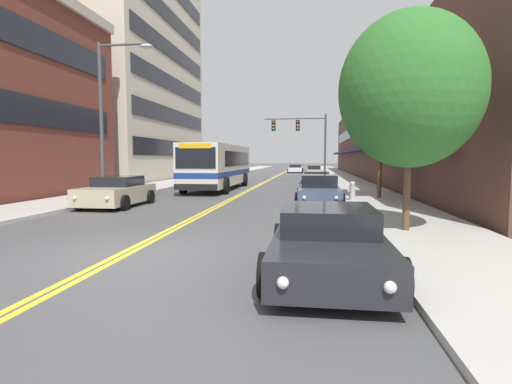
{
  "coord_description": "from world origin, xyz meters",
  "views": [
    {
      "loc": [
        4.03,
        -8.06,
        2.08
      ],
      "look_at": [
        0.17,
        19.75,
        -0.3
      ],
      "focal_mm": 28.0,
      "sensor_mm": 36.0,
      "label": 1
    }
  ],
  "objects_px": {
    "car_red_parked_right_mid": "(316,182)",
    "street_tree_right_mid": "(381,109)",
    "city_bus": "(219,164)",
    "car_beige_parked_left_mid": "(117,192)",
    "car_charcoal_parked_right_foreground": "(328,243)",
    "car_slate_blue_parked_right_end": "(319,191)",
    "car_champagne_parked_right_far": "(314,171)",
    "street_lamp_left_near": "(109,107)",
    "car_navy_parked_left_near": "(227,173)",
    "street_tree_right_near": "(410,90)",
    "fire_hydrant": "(352,191)",
    "traffic_signal_mast": "(303,134)",
    "car_white_moving_lead": "(295,169)"
  },
  "relations": [
    {
      "from": "car_red_parked_right_mid",
      "to": "street_tree_right_mid",
      "type": "xyz_separation_m",
      "value": [
        3.04,
        -4.35,
        3.88
      ]
    },
    {
      "from": "city_bus",
      "to": "car_beige_parked_left_mid",
      "type": "bearing_deg",
      "value": -101.91
    },
    {
      "from": "city_bus",
      "to": "car_charcoal_parked_right_foreground",
      "type": "bearing_deg",
      "value": -71.31
    },
    {
      "from": "car_slate_blue_parked_right_end",
      "to": "street_tree_right_mid",
      "type": "distance_m",
      "value": 5.41
    },
    {
      "from": "car_champagne_parked_right_far",
      "to": "street_lamp_left_near",
      "type": "relative_size",
      "value": 0.61
    },
    {
      "from": "car_navy_parked_left_near",
      "to": "street_tree_right_mid",
      "type": "height_order",
      "value": "street_tree_right_mid"
    },
    {
      "from": "car_slate_blue_parked_right_end",
      "to": "street_tree_right_near",
      "type": "distance_m",
      "value": 7.94
    },
    {
      "from": "car_beige_parked_left_mid",
      "to": "fire_hydrant",
      "type": "height_order",
      "value": "car_beige_parked_left_mid"
    },
    {
      "from": "car_beige_parked_left_mid",
      "to": "fire_hydrant",
      "type": "xyz_separation_m",
      "value": [
        10.26,
        2.93,
        -0.06
      ]
    },
    {
      "from": "street_tree_right_near",
      "to": "fire_hydrant",
      "type": "distance_m",
      "value": 8.57
    },
    {
      "from": "car_beige_parked_left_mid",
      "to": "car_champagne_parked_right_far",
      "type": "bearing_deg",
      "value": 74.63
    },
    {
      "from": "car_navy_parked_left_near",
      "to": "car_charcoal_parked_right_foreground",
      "type": "height_order",
      "value": "car_navy_parked_left_near"
    },
    {
      "from": "traffic_signal_mast",
      "to": "fire_hydrant",
      "type": "height_order",
      "value": "traffic_signal_mast"
    },
    {
      "from": "traffic_signal_mast",
      "to": "street_lamp_left_near",
      "type": "distance_m",
      "value": 20.41
    },
    {
      "from": "car_beige_parked_left_mid",
      "to": "street_tree_right_near",
      "type": "relative_size",
      "value": 0.73
    },
    {
      "from": "car_red_parked_right_mid",
      "to": "city_bus",
      "type": "bearing_deg",
      "value": 166.3
    },
    {
      "from": "fire_hydrant",
      "to": "street_tree_right_near",
      "type": "bearing_deg",
      "value": -85.23
    },
    {
      "from": "street_tree_right_mid",
      "to": "car_red_parked_right_mid",
      "type": "bearing_deg",
      "value": 124.98
    },
    {
      "from": "car_beige_parked_left_mid",
      "to": "street_tree_right_mid",
      "type": "xyz_separation_m",
      "value": [
        11.69,
        4.26,
        3.87
      ]
    },
    {
      "from": "car_navy_parked_left_near",
      "to": "fire_hydrant",
      "type": "relative_size",
      "value": 4.77
    },
    {
      "from": "car_navy_parked_left_near",
      "to": "street_lamp_left_near",
      "type": "height_order",
      "value": "street_lamp_left_near"
    },
    {
      "from": "fire_hydrant",
      "to": "city_bus",
      "type": "bearing_deg",
      "value": 138.15
    },
    {
      "from": "car_beige_parked_left_mid",
      "to": "car_charcoal_parked_right_foreground",
      "type": "distance_m",
      "value": 12.51
    },
    {
      "from": "city_bus",
      "to": "car_red_parked_right_mid",
      "type": "distance_m",
      "value": 6.77
    },
    {
      "from": "car_red_parked_right_mid",
      "to": "street_lamp_left_near",
      "type": "distance_m",
      "value": 12.75
    },
    {
      "from": "street_tree_right_mid",
      "to": "car_beige_parked_left_mid",
      "type": "bearing_deg",
      "value": -159.99
    },
    {
      "from": "traffic_signal_mast",
      "to": "fire_hydrant",
      "type": "relative_size",
      "value": 6.73
    },
    {
      "from": "car_red_parked_right_mid",
      "to": "fire_hydrant",
      "type": "height_order",
      "value": "car_red_parked_right_mid"
    },
    {
      "from": "street_tree_right_mid",
      "to": "fire_hydrant",
      "type": "bearing_deg",
      "value": -137.25
    },
    {
      "from": "car_navy_parked_left_near",
      "to": "car_charcoal_parked_right_foreground",
      "type": "relative_size",
      "value": 0.94
    },
    {
      "from": "car_champagne_parked_right_far",
      "to": "street_lamp_left_near",
      "type": "xyz_separation_m",
      "value": [
        -9.25,
        -30.8,
        3.77
      ]
    },
    {
      "from": "car_beige_parked_left_mid",
      "to": "traffic_signal_mast",
      "type": "bearing_deg",
      "value": 68.52
    },
    {
      "from": "car_champagne_parked_right_far",
      "to": "street_tree_right_near",
      "type": "distance_m",
      "value": 36.64
    },
    {
      "from": "car_navy_parked_left_near",
      "to": "street_tree_right_near",
      "type": "height_order",
      "value": "street_tree_right_near"
    },
    {
      "from": "city_bus",
      "to": "car_red_parked_right_mid",
      "type": "relative_size",
      "value": 2.64
    },
    {
      "from": "car_white_moving_lead",
      "to": "street_tree_right_mid",
      "type": "height_order",
      "value": "street_tree_right_mid"
    },
    {
      "from": "car_slate_blue_parked_right_end",
      "to": "street_tree_right_near",
      "type": "height_order",
      "value": "street_tree_right_near"
    },
    {
      "from": "traffic_signal_mast",
      "to": "street_tree_right_near",
      "type": "xyz_separation_m",
      "value": [
        3.3,
        -24.3,
        -0.31
      ]
    },
    {
      "from": "car_beige_parked_left_mid",
      "to": "car_charcoal_parked_right_foreground",
      "type": "bearing_deg",
      "value": -46.24
    },
    {
      "from": "traffic_signal_mast",
      "to": "city_bus",
      "type": "bearing_deg",
      "value": -120.82
    },
    {
      "from": "car_charcoal_parked_right_foreground",
      "to": "street_tree_right_near",
      "type": "height_order",
      "value": "street_tree_right_near"
    },
    {
      "from": "car_navy_parked_left_near",
      "to": "car_red_parked_right_mid",
      "type": "height_order",
      "value": "car_navy_parked_left_near"
    },
    {
      "from": "car_red_parked_right_mid",
      "to": "car_champagne_parked_right_far",
      "type": "bearing_deg",
      "value": 89.99
    },
    {
      "from": "car_white_moving_lead",
      "to": "street_tree_right_mid",
      "type": "bearing_deg",
      "value": -81.46
    },
    {
      "from": "car_champagne_parked_right_far",
      "to": "street_tree_right_near",
      "type": "height_order",
      "value": "street_tree_right_near"
    },
    {
      "from": "car_navy_parked_left_near",
      "to": "street_tree_right_near",
      "type": "distance_m",
      "value": 30.34
    },
    {
      "from": "fire_hydrant",
      "to": "car_charcoal_parked_right_foreground",
      "type": "bearing_deg",
      "value": -97.63
    },
    {
      "from": "car_white_moving_lead",
      "to": "traffic_signal_mast",
      "type": "relative_size",
      "value": 0.8
    },
    {
      "from": "city_bus",
      "to": "car_white_moving_lead",
      "type": "relative_size",
      "value": 2.33
    },
    {
      "from": "car_charcoal_parked_right_foreground",
      "to": "traffic_signal_mast",
      "type": "height_order",
      "value": "traffic_signal_mast"
    }
  ]
}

